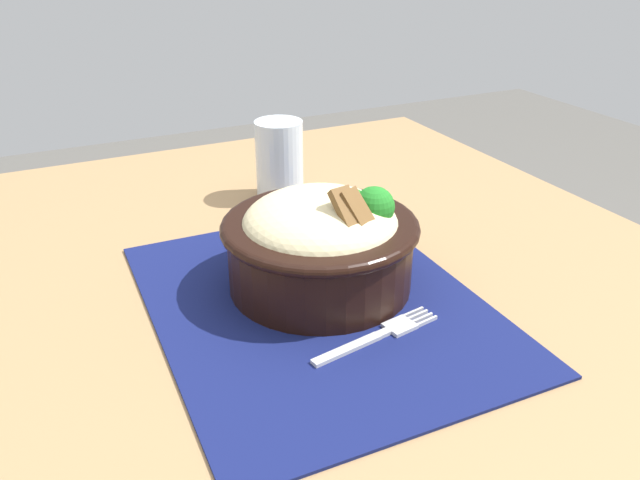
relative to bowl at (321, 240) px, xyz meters
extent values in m
cube|color=#99754C|center=(0.04, -0.01, -0.07)|extent=(1.07, 0.84, 0.04)
cylinder|color=olive|center=(-0.43, 0.35, -0.44)|extent=(0.04, 0.04, 0.70)
cube|color=#11194C|center=(0.03, -0.02, -0.05)|extent=(0.39, 0.30, 0.00)
cylinder|color=black|center=(0.00, 0.00, -0.01)|extent=(0.18, 0.18, 0.07)
torus|color=black|center=(0.00, 0.00, 0.01)|extent=(0.19, 0.19, 0.01)
ellipsoid|color=beige|center=(0.00, 0.00, 0.02)|extent=(0.20, 0.20, 0.06)
sphere|color=#1F7622|center=(0.02, 0.04, 0.04)|extent=(0.04, 0.04, 0.04)
sphere|color=#1F7622|center=(0.01, 0.03, 0.04)|extent=(0.03, 0.03, 0.03)
cylinder|color=orange|center=(0.04, -0.01, 0.03)|extent=(0.01, 0.04, 0.01)
cylinder|color=orange|center=(0.01, -0.02, 0.03)|extent=(0.02, 0.04, 0.01)
cylinder|color=orange|center=(0.02, -0.01, 0.03)|extent=(0.03, 0.02, 0.01)
cube|color=brown|center=(0.05, 0.01, 0.04)|extent=(0.04, 0.03, 0.04)
cube|color=brown|center=(0.04, 0.02, 0.04)|extent=(0.04, 0.03, 0.04)
cube|color=#BEBEBE|center=(0.11, -0.03, -0.05)|extent=(0.02, 0.07, 0.00)
cube|color=#BEBEBE|center=(0.10, 0.01, -0.05)|extent=(0.01, 0.01, 0.00)
cube|color=#BEBEBE|center=(0.10, 0.03, -0.05)|extent=(0.03, 0.03, 0.00)
cube|color=#BEBEBE|center=(0.10, 0.06, -0.05)|extent=(0.01, 0.02, 0.00)
cube|color=#BEBEBE|center=(0.10, 0.06, -0.05)|extent=(0.01, 0.02, 0.00)
cube|color=#BEBEBE|center=(0.09, 0.05, -0.05)|extent=(0.01, 0.02, 0.00)
cube|color=#BEBEBE|center=(0.09, 0.05, -0.05)|extent=(0.01, 0.02, 0.00)
cylinder|color=silver|center=(-0.24, 0.05, 0.00)|extent=(0.06, 0.06, 0.10)
cylinder|color=silver|center=(-0.24, 0.05, -0.03)|extent=(0.05, 0.05, 0.05)
camera|label=1|loc=(0.50, -0.24, 0.28)|focal=35.89mm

